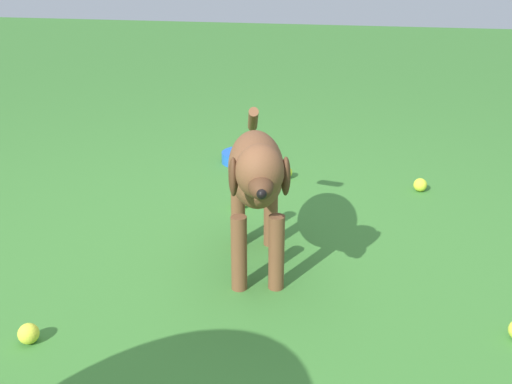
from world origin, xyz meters
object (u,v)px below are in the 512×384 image
(tennis_ball_3, at_px, (240,201))
(tennis_ball_4, at_px, (286,172))
(water_bowl, at_px, (242,157))
(dog, at_px, (257,175))
(tennis_ball_1, at_px, (29,334))
(tennis_ball_2, at_px, (420,185))

(tennis_ball_3, relative_size, tennis_ball_4, 1.00)
(tennis_ball_4, relative_size, water_bowl, 0.30)
(dog, height_order, water_bowl, dog)
(tennis_ball_1, bearing_deg, tennis_ball_4, -21.54)
(dog, bearing_deg, tennis_ball_4, 168.92)
(tennis_ball_1, distance_m, tennis_ball_2, 1.96)
(tennis_ball_2, height_order, tennis_ball_4, same)
(tennis_ball_2, bearing_deg, tennis_ball_3, 112.70)
(tennis_ball_3, bearing_deg, dog, -163.06)
(tennis_ball_1, distance_m, water_bowl, 1.78)
(tennis_ball_4, xyz_separation_m, water_bowl, (0.20, 0.27, -0.00))
(tennis_ball_3, bearing_deg, water_bowl, 10.53)
(tennis_ball_4, bearing_deg, tennis_ball_2, -95.11)
(dog, distance_m, tennis_ball_1, 0.91)
(tennis_ball_2, distance_m, water_bowl, 0.98)
(dog, height_order, tennis_ball_3, dog)
(tennis_ball_1, xyz_separation_m, tennis_ball_4, (1.54, -0.61, 0.00))
(tennis_ball_2, xyz_separation_m, tennis_ball_3, (-0.35, 0.83, 0.00))
(tennis_ball_2, distance_m, tennis_ball_4, 0.68)
(tennis_ball_1, bearing_deg, water_bowl, -10.89)
(dog, distance_m, tennis_ball_3, 0.70)
(tennis_ball_2, bearing_deg, water_bowl, 74.58)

